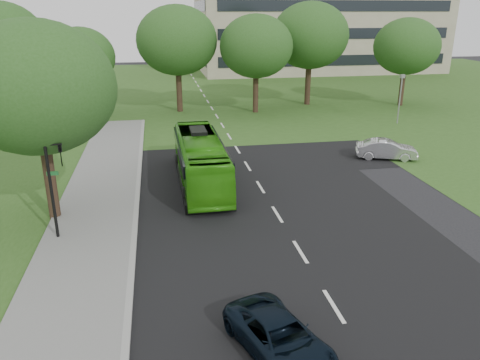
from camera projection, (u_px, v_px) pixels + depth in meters
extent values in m
plane|color=black|center=(288.00, 232.00, 22.00)|extent=(160.00, 160.00, 0.00)
cube|color=black|center=(226.00, 131.00, 40.51)|extent=(14.00, 120.00, 0.01)
cube|color=black|center=(237.00, 150.00, 34.96)|extent=(80.00, 12.00, 0.01)
cube|color=silver|center=(235.00, 146.00, 35.88)|extent=(0.15, 90.00, 0.01)
cube|color=gray|center=(129.00, 309.00, 16.18)|extent=(0.25, 60.00, 0.15)
cube|color=slate|center=(65.00, 315.00, 15.84)|extent=(4.00, 60.00, 0.14)
cube|color=#30551C|center=(199.00, 87.00, 63.65)|extent=(120.00, 60.00, 0.01)
cylinder|color=black|center=(86.00, 101.00, 44.99)|extent=(0.48, 0.48, 3.21)
ellipsoid|color=#26511B|center=(81.00, 57.00, 43.57)|extent=(6.37, 6.37, 5.42)
cylinder|color=black|center=(179.00, 93.00, 47.68)|extent=(0.58, 0.58, 3.87)
ellipsoid|color=#26511B|center=(177.00, 40.00, 45.94)|extent=(7.96, 7.96, 6.77)
cylinder|color=black|center=(256.00, 94.00, 47.31)|extent=(0.55, 0.55, 3.63)
ellipsoid|color=#26511B|center=(256.00, 46.00, 45.71)|extent=(7.22, 7.22, 6.13)
cylinder|color=black|center=(308.00, 86.00, 51.28)|extent=(0.61, 0.61, 4.06)
ellipsoid|color=#26511B|center=(310.00, 35.00, 49.47)|extent=(8.17, 8.17, 6.94)
cylinder|color=black|center=(402.00, 89.00, 50.81)|extent=(0.53, 0.53, 3.50)
ellipsoid|color=#26511B|center=(407.00, 46.00, 49.27)|extent=(6.89, 6.89, 5.86)
cylinder|color=black|center=(10.00, 97.00, 44.51)|extent=(0.62, 0.62, 4.10)
ellipsoid|color=#26511B|center=(1.00, 40.00, 42.72)|extent=(8.03, 8.03, 6.83)
cylinder|color=black|center=(51.00, 184.00, 22.86)|extent=(0.55, 0.55, 3.62)
ellipsoid|color=#26511B|center=(37.00, 88.00, 21.26)|extent=(7.20, 7.20, 6.12)
imported|color=#36A113|center=(201.00, 160.00, 27.77)|extent=(2.55, 10.39, 2.89)
imported|color=silver|center=(386.00, 149.00, 32.65)|extent=(4.37, 2.68, 1.36)
imported|color=black|center=(280.00, 338.00, 13.99)|extent=(3.23, 4.64, 1.18)
cylinder|color=black|center=(51.00, 189.00, 20.45)|extent=(0.14, 0.14, 4.95)
cylinder|color=black|center=(53.00, 145.00, 19.83)|extent=(0.69, 0.08, 0.08)
imported|color=black|center=(61.00, 155.00, 20.04)|extent=(0.19, 0.22, 0.99)
cube|color=#195926|center=(52.00, 173.00, 20.23)|extent=(0.49, 0.04, 0.18)
cylinder|color=gray|center=(400.00, 101.00, 42.43)|extent=(0.13, 0.13, 4.19)
cube|color=gray|center=(402.00, 76.00, 41.68)|extent=(0.44, 0.41, 0.31)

